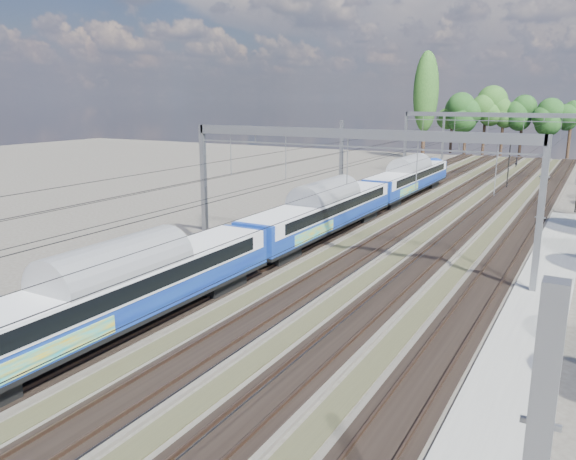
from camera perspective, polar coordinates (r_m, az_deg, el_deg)
The scene contains 8 objects.
track_bed at distance 51.12m, azimuth 12.56°, elevation 0.76°, with size 21.00×130.00×0.34m.
platform at distance 25.40m, azimuth 22.17°, elevation -12.75°, with size 3.00×70.00×0.30m, color gray.
catenary at distance 57.48m, azimuth 15.47°, elevation 8.31°, with size 25.65×130.00×9.00m.
tree_belt at distance 93.25m, azimuth 25.97°, elevation 10.13°, with size 39.13×100.81×12.12m.
poplar at distance 104.92m, azimuth 13.84°, elevation 13.42°, with size 4.40×4.40×19.04m.
emu_train at distance 43.69m, azimuth 3.48°, elevation 2.40°, with size 3.10×65.45×4.53m.
worker at distance 98.28m, azimuth 22.20°, elevation 6.41°, with size 0.62×0.40×1.69m, color black.
signal_near at distance 73.59m, azimuth 21.57°, elevation 6.90°, with size 0.38×0.35×6.19m.
Camera 1 is at (14.15, -2.93, 10.85)m, focal length 35.00 mm.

